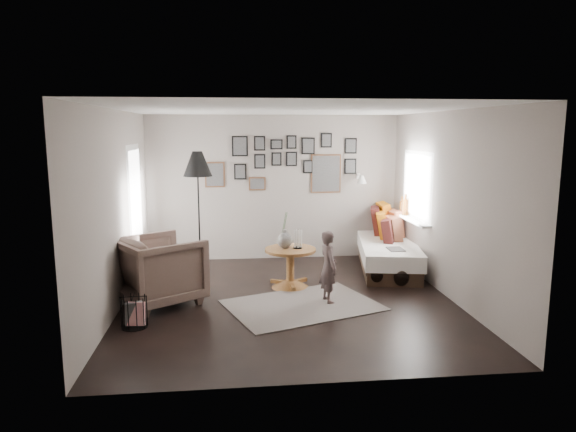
{
  "coord_description": "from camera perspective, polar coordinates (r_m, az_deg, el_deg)",
  "views": [
    {
      "loc": [
        -0.75,
        -6.8,
        2.34
      ],
      "look_at": [
        0.05,
        0.5,
        1.1
      ],
      "focal_mm": 32.0,
      "sensor_mm": 36.0,
      "label": 1
    }
  ],
  "objects": [
    {
      "name": "wall_back",
      "position": [
        9.29,
        -1.59,
        3.15
      ],
      "size": [
        4.5,
        0.0,
        4.5
      ],
      "primitive_type": "plane",
      "rotation": [
        1.57,
        0.0,
        0.0
      ],
      "color": "gray",
      "rests_on": "ground"
    },
    {
      "name": "wall_right",
      "position": [
        7.5,
        17.39,
        1.18
      ],
      "size": [
        0.0,
        4.8,
        4.8
      ],
      "primitive_type": "plane",
      "rotation": [
        1.57,
        0.0,
        -1.57
      ],
      "color": "gray",
      "rests_on": "ground"
    },
    {
      "name": "window_right",
      "position": [
        8.76,
        13.33,
        0.08
      ],
      "size": [
        0.15,
        1.32,
        1.3
      ],
      "color": "white",
      "rests_on": "wall_right"
    },
    {
      "name": "demijohn_small",
      "position": [
        7.97,
        12.44,
        -6.53
      ],
      "size": [
        0.27,
        0.27,
        0.42
      ],
      "color": "black",
      "rests_on": "ground"
    },
    {
      "name": "daybed",
      "position": [
        8.9,
        10.87,
        -3.62
      ],
      "size": [
        1.26,
        2.22,
        1.03
      ],
      "rotation": [
        0.0,
        0.0,
        -0.18
      ],
      "color": "black",
      "rests_on": "ground"
    },
    {
      "name": "wall_sconce",
      "position": [
        9.26,
        8.16,
        4.05
      ],
      "size": [
        0.18,
        0.36,
        0.16
      ],
      "color": "white",
      "rests_on": "wall_back"
    },
    {
      "name": "rug",
      "position": [
        7.01,
        1.61,
        -9.87
      ],
      "size": [
        2.28,
        1.93,
        0.01
      ],
      "primitive_type": "cube",
      "rotation": [
        0.0,
        0.0,
        0.35
      ],
      "color": "beige",
      "rests_on": "ground"
    },
    {
      "name": "ground",
      "position": [
        7.23,
        0.04,
        -9.3
      ],
      "size": [
        4.8,
        4.8,
        0.0
      ],
      "primitive_type": "plane",
      "color": "black",
      "rests_on": "ground"
    },
    {
      "name": "magazine_basket",
      "position": [
        6.5,
        -16.73,
        -10.19
      ],
      "size": [
        0.32,
        0.32,
        0.38
      ],
      "rotation": [
        0.0,
        0.0,
        0.06
      ],
      "color": "black",
      "rests_on": "ground"
    },
    {
      "name": "armchair",
      "position": [
        7.18,
        -14.05,
        -5.85
      ],
      "size": [
        1.4,
        1.39,
        0.93
      ],
      "primitive_type": "imported",
      "rotation": [
        0.0,
        0.0,
        2.15
      ],
      "color": "brown",
      "rests_on": "ground"
    },
    {
      "name": "vase",
      "position": [
        7.6,
        -0.36,
        -2.39
      ],
      "size": [
        0.22,
        0.22,
        0.54
      ],
      "color": "black",
      "rests_on": "pedestal_table"
    },
    {
      "name": "pedestal_table",
      "position": [
        7.71,
        0.26,
        -5.95
      ],
      "size": [
        0.76,
        0.76,
        0.6
      ],
      "rotation": [
        0.0,
        0.0,
        0.31
      ],
      "color": "brown",
      "rests_on": "ground"
    },
    {
      "name": "door_left",
      "position": [
        8.23,
        -16.57,
        0.17
      ],
      "size": [
        0.0,
        2.14,
        2.14
      ],
      "color": "white",
      "rests_on": "wall_left"
    },
    {
      "name": "child",
      "position": [
        7.03,
        4.51,
        -5.65
      ],
      "size": [
        0.31,
        0.4,
        0.99
      ],
      "primitive_type": "imported",
      "rotation": [
        0.0,
        0.0,
        1.78
      ],
      "color": "#544242",
      "rests_on": "ground"
    },
    {
      "name": "ceiling",
      "position": [
        6.84,
        0.04,
        11.77
      ],
      "size": [
        4.8,
        4.8,
        0.0
      ],
      "primitive_type": "plane",
      "rotation": [
        3.14,
        0.0,
        0.0
      ],
      "color": "white",
      "rests_on": "wall_back"
    },
    {
      "name": "armchair_cushion",
      "position": [
        7.22,
        -13.77,
        -5.62
      ],
      "size": [
        0.58,
        0.59,
        0.19
      ],
      "primitive_type": "cube",
      "rotation": [
        -0.21,
        0.0,
        0.55
      ],
      "color": "white",
      "rests_on": "armchair"
    },
    {
      "name": "gallery_wall",
      "position": [
        9.26,
        0.19,
        5.88
      ],
      "size": [
        2.74,
        0.03,
        1.08
      ],
      "color": "brown",
      "rests_on": "wall_back"
    },
    {
      "name": "floor_lamp",
      "position": [
        8.41,
        -10.01,
        5.22
      ],
      "size": [
        0.47,
        0.47,
        2.0
      ],
      "rotation": [
        0.0,
        0.0,
        0.07
      ],
      "color": "black",
      "rests_on": "ground"
    },
    {
      "name": "magazine_on_daybed",
      "position": [
        8.25,
        11.88,
        -3.63
      ],
      "size": [
        0.23,
        0.32,
        0.02
      ],
      "primitive_type": "cube",
      "rotation": [
        0.0,
        0.0,
        -0.01
      ],
      "color": "black",
      "rests_on": "daybed"
    },
    {
      "name": "wall_left",
      "position": [
        7.04,
        -18.49,
        0.59
      ],
      "size": [
        0.0,
        4.8,
        4.8
      ],
      "primitive_type": "plane",
      "rotation": [
        1.57,
        0.0,
        1.57
      ],
      "color": "gray",
      "rests_on": "ground"
    },
    {
      "name": "candles",
      "position": [
        7.61,
        1.08,
        -2.6
      ],
      "size": [
        0.13,
        0.13,
        0.28
      ],
      "color": "black",
      "rests_on": "pedestal_table"
    },
    {
      "name": "wall_front",
      "position": [
        4.58,
        3.35,
        -3.53
      ],
      "size": [
        4.5,
        0.0,
        4.5
      ],
      "primitive_type": "plane",
      "rotation": [
        -1.57,
        0.0,
        0.0
      ],
      "color": "gray",
      "rests_on": "ground"
    },
    {
      "name": "demijohn_large",
      "position": [
        7.97,
        9.77,
        -6.29
      ],
      "size": [
        0.31,
        0.31,
        0.46
      ],
      "color": "black",
      "rests_on": "ground"
    }
  ]
}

